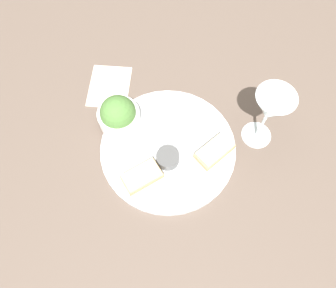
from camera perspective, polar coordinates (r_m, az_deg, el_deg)
The scene contains 8 objects.
ground_plane at distance 0.87m, azimuth 0.00°, elevation -0.95°, with size 4.00×4.00×0.00m, color brown.
dinner_plate at distance 0.86m, azimuth 0.00°, elevation -0.76°, with size 0.35×0.35×0.01m.
salad_bowl at distance 0.86m, azimuth -8.61°, elevation 5.04°, with size 0.11×0.11×0.10m.
sauce_ramekin at distance 0.82m, azimuth -0.05°, elevation -2.44°, with size 0.06×0.06×0.03m.
cheese_toast_near at distance 0.81m, azimuth -4.56°, elevation -5.63°, with size 0.10×0.07×0.03m.
cheese_toast_far at distance 0.84m, azimuth 8.12°, elevation -1.21°, with size 0.11×0.08×0.03m.
wine_glass at distance 0.80m, azimuth 17.37°, elevation 5.79°, with size 0.09×0.09×0.19m.
napkin at distance 0.98m, azimuth -10.16°, elevation 9.91°, with size 0.17×0.18×0.01m.
Camera 1 is at (-0.14, -0.32, 0.79)m, focal length 35.00 mm.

